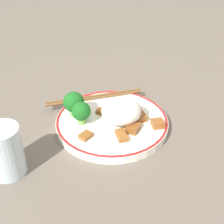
# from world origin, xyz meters

# --- Properties ---
(ground_plane) EXTENTS (3.00, 3.00, 0.00)m
(ground_plane) POSITION_xyz_m (0.00, 0.00, 0.00)
(ground_plane) COLOR #665B51
(plate) EXTENTS (0.24, 0.24, 0.02)m
(plate) POSITION_xyz_m (0.00, 0.00, 0.01)
(plate) COLOR white
(plate) RESTS_ON ground_plane
(rice_mound) EXTENTS (0.08, 0.08, 0.05)m
(rice_mound) POSITION_xyz_m (0.02, -0.01, 0.04)
(rice_mound) COLOR white
(rice_mound) RESTS_ON plate
(broccoli_back_left) EXTENTS (0.05, 0.05, 0.06)m
(broccoli_back_left) POSITION_xyz_m (-0.08, 0.03, 0.05)
(broccoli_back_left) COLOR #72AD4C
(broccoli_back_left) RESTS_ON plate
(broccoli_back_center) EXTENTS (0.04, 0.04, 0.05)m
(broccoli_back_center) POSITION_xyz_m (-0.07, -0.00, 0.05)
(broccoli_back_center) COLOR #72AD4C
(broccoli_back_center) RESTS_ON plate
(meat_near_front) EXTENTS (0.04, 0.03, 0.01)m
(meat_near_front) POSITION_xyz_m (0.03, 0.04, 0.02)
(meat_near_front) COLOR brown
(meat_near_front) RESTS_ON plate
(meat_near_left) EXTENTS (0.04, 0.04, 0.01)m
(meat_near_left) POSITION_xyz_m (-0.01, 0.03, 0.02)
(meat_near_left) COLOR brown
(meat_near_left) RESTS_ON plate
(meat_near_right) EXTENTS (0.02, 0.02, 0.01)m
(meat_near_right) POSITION_xyz_m (0.09, -0.04, 0.02)
(meat_near_right) COLOR brown
(meat_near_right) RESTS_ON plate
(meat_near_back) EXTENTS (0.03, 0.04, 0.01)m
(meat_near_back) POSITION_xyz_m (0.06, -0.01, 0.02)
(meat_near_back) COLOR brown
(meat_near_back) RESTS_ON plate
(meat_on_rice_edge) EXTENTS (0.04, 0.04, 0.01)m
(meat_on_rice_edge) POSITION_xyz_m (0.04, -0.05, 0.02)
(meat_on_rice_edge) COLOR brown
(meat_on_rice_edge) RESTS_ON plate
(meat_mid_left) EXTENTS (0.03, 0.03, 0.01)m
(meat_mid_left) POSITION_xyz_m (-0.06, -0.05, 0.02)
(meat_mid_left) COLOR brown
(meat_mid_left) RESTS_ON plate
(meat_mid_right) EXTENTS (0.02, 0.04, 0.01)m
(meat_mid_right) POSITION_xyz_m (0.01, -0.06, 0.02)
(meat_mid_right) COLOR brown
(meat_mid_right) RESTS_ON plate
(chopsticks) EXTENTS (0.23, 0.04, 0.01)m
(chopsticks) POSITION_xyz_m (-0.02, 0.09, 0.02)
(chopsticks) COLOR brown
(chopsticks) RESTS_ON plate
(drinking_glass) EXTENTS (0.06, 0.06, 0.10)m
(drinking_glass) POSITION_xyz_m (-0.21, -0.10, 0.05)
(drinking_glass) COLOR silver
(drinking_glass) RESTS_ON ground_plane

